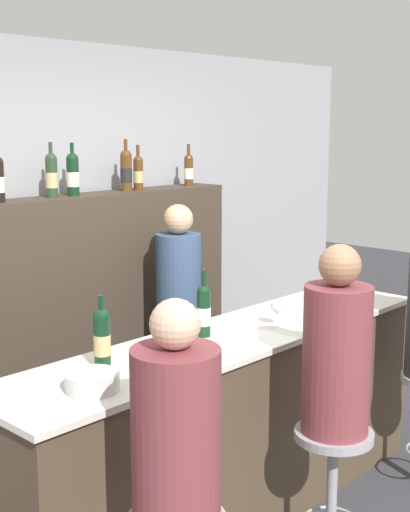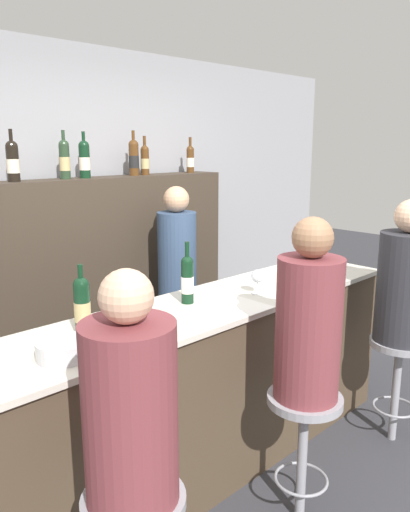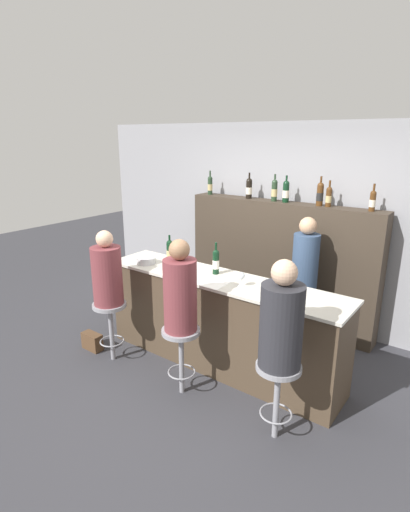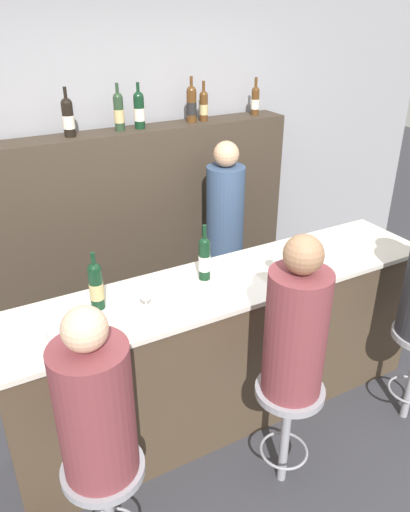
{
  "view_description": "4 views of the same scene",
  "coord_description": "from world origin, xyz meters",
  "px_view_note": "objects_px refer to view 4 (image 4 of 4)",
  "views": [
    {
      "loc": [
        -2.64,
        -2.03,
        2.07
      ],
      "look_at": [
        -0.14,
        0.33,
        1.43
      ],
      "focal_mm": 50.0,
      "sensor_mm": 36.0,
      "label": 1
    },
    {
      "loc": [
        -1.87,
        -1.6,
        1.87
      ],
      "look_at": [
        -0.06,
        0.28,
        1.28
      ],
      "focal_mm": 35.0,
      "sensor_mm": 36.0,
      "label": 2
    },
    {
      "loc": [
        2.21,
        -2.93,
        2.42
      ],
      "look_at": [
        -0.16,
        0.24,
        1.23
      ],
      "focal_mm": 28.0,
      "sensor_mm": 36.0,
      "label": 3
    },
    {
      "loc": [
        -1.36,
        -1.89,
        2.47
      ],
      "look_at": [
        -0.13,
        0.32,
        1.19
      ],
      "focal_mm": 35.0,
      "sensor_mm": 36.0,
      "label": 4
    }
  ],
  "objects_px": {
    "wine_bottle_counter_1": "(204,258)",
    "wine_bottle_backbar_1": "(68,117)",
    "wine_bottle_backbar_4": "(192,104)",
    "bar_stool_left": "(106,489)",
    "wine_bottle_backbar_2": "(119,111)",
    "wine_bottle_backbar_5": "(204,105)",
    "wine_bottle_backbar_6": "(255,100)",
    "wine_glass_0": "(146,296)",
    "bar_stool_middle": "(288,409)",
    "wine_bottle_backbar_3": "(139,110)",
    "bartender": "(224,244)",
    "guest_seated_middle": "(296,327)",
    "metal_bowl": "(70,330)",
    "wine_bottle_counter_0": "(96,285)",
    "wine_glass_1": "(277,258)",
    "guest_seated_left": "(95,405)"
  },
  "relations": [
    {
      "from": "wine_bottle_counter_1",
      "to": "wine_bottle_backbar_1",
      "type": "xyz_separation_m",
      "value": [
        -0.37,
        1.28,
        0.62
      ]
    },
    {
      "from": "bar_stool_left",
      "to": "wine_bottle_backbar_2",
      "type": "bearing_deg",
      "value": 65.78
    },
    {
      "from": "wine_bottle_backbar_3",
      "to": "wine_glass_0",
      "type": "distance_m",
      "value": 1.69
    },
    {
      "from": "wine_bottle_backbar_2",
      "to": "wine_glass_0",
      "type": "distance_m",
      "value": 1.64
    },
    {
      "from": "wine_bottle_backbar_6",
      "to": "wine_bottle_counter_1",
      "type": "bearing_deg",
      "value": -132.93
    },
    {
      "from": "wine_bottle_backbar_4",
      "to": "bartender",
      "type": "xyz_separation_m",
      "value": [
        0.06,
        -0.44,
        -1.04
      ]
    },
    {
      "from": "wine_bottle_backbar_2",
      "to": "bartender",
      "type": "xyz_separation_m",
      "value": [
        0.65,
        -0.44,
        -1.04
      ]
    },
    {
      "from": "wine_glass_1",
      "to": "guest_seated_left",
      "type": "relative_size",
      "value": 0.18
    },
    {
      "from": "wine_bottle_counter_1",
      "to": "bartender",
      "type": "xyz_separation_m",
      "value": [
        0.65,
        0.84,
        -0.42
      ]
    },
    {
      "from": "wine_bottle_backbar_1",
      "to": "wine_bottle_backbar_5",
      "type": "relative_size",
      "value": 1.1
    },
    {
      "from": "wine_bottle_backbar_5",
      "to": "bar_stool_middle",
      "type": "relative_size",
      "value": 0.45
    },
    {
      "from": "wine_bottle_backbar_2",
      "to": "wine_bottle_backbar_3",
      "type": "distance_m",
      "value": 0.16
    },
    {
      "from": "wine_glass_1",
      "to": "guest_seated_left",
      "type": "distance_m",
      "value": 1.43
    },
    {
      "from": "wine_bottle_backbar_2",
      "to": "wine_bottle_backbar_4",
      "type": "bearing_deg",
      "value": 0.0
    },
    {
      "from": "wine_bottle_backbar_6",
      "to": "metal_bowl",
      "type": "height_order",
      "value": "wine_bottle_backbar_6"
    },
    {
      "from": "wine_bottle_backbar_1",
      "to": "bar_stool_middle",
      "type": "height_order",
      "value": "wine_bottle_backbar_1"
    },
    {
      "from": "wine_bottle_backbar_2",
      "to": "wine_glass_0",
      "type": "xyz_separation_m",
      "value": [
        -0.43,
        -1.43,
        -0.67
      ]
    },
    {
      "from": "wine_bottle_counter_0",
      "to": "wine_bottle_backbar_5",
      "type": "height_order",
      "value": "wine_bottle_backbar_5"
    },
    {
      "from": "bartender",
      "to": "wine_bottle_counter_0",
      "type": "bearing_deg",
      "value": -147.1
    },
    {
      "from": "metal_bowl",
      "to": "wine_bottle_backbar_5",
      "type": "bearing_deg",
      "value": 43.32
    },
    {
      "from": "bar_stool_middle",
      "to": "guest_seated_middle",
      "type": "relative_size",
      "value": 0.78
    },
    {
      "from": "wine_bottle_backbar_2",
      "to": "wine_bottle_backbar_4",
      "type": "distance_m",
      "value": 0.6
    },
    {
      "from": "wine_bottle_counter_0",
      "to": "wine_bottle_backbar_2",
      "type": "height_order",
      "value": "wine_bottle_backbar_2"
    },
    {
      "from": "wine_bottle_backbar_2",
      "to": "wine_bottle_backbar_5",
      "type": "bearing_deg",
      "value": 0.0
    },
    {
      "from": "wine_bottle_backbar_3",
      "to": "wine_glass_1",
      "type": "relative_size",
      "value": 2.28
    },
    {
      "from": "wine_glass_1",
      "to": "wine_bottle_counter_0",
      "type": "bearing_deg",
      "value": 171.67
    },
    {
      "from": "wine_bottle_counter_1",
      "to": "wine_bottle_backbar_2",
      "type": "height_order",
      "value": "wine_bottle_backbar_2"
    },
    {
      "from": "metal_bowl",
      "to": "bar_stool_middle",
      "type": "relative_size",
      "value": 0.33
    },
    {
      "from": "metal_bowl",
      "to": "guest_seated_middle",
      "type": "bearing_deg",
      "value": -28.9
    },
    {
      "from": "wine_bottle_backbar_3",
      "to": "wine_bottle_backbar_1",
      "type": "bearing_deg",
      "value": 180.0
    },
    {
      "from": "wine_bottle_backbar_5",
      "to": "wine_bottle_counter_0",
      "type": "bearing_deg",
      "value": -136.6
    },
    {
      "from": "metal_bowl",
      "to": "bartender",
      "type": "relative_size",
      "value": 0.14
    },
    {
      "from": "wine_bottle_backbar_2",
      "to": "guest_seated_middle",
      "type": "distance_m",
      "value": 2.12
    },
    {
      "from": "wine_glass_1",
      "to": "bar_stool_middle",
      "type": "bearing_deg",
      "value": -117.98
    },
    {
      "from": "guest_seated_left",
      "to": "bartender",
      "type": "relative_size",
      "value": 0.52
    },
    {
      "from": "bartender",
      "to": "wine_bottle_backbar_2",
      "type": "bearing_deg",
      "value": 146.36
    },
    {
      "from": "wine_bottle_backbar_3",
      "to": "guest_seated_middle",
      "type": "relative_size",
      "value": 0.38
    },
    {
      "from": "wine_bottle_backbar_3",
      "to": "wine_bottle_backbar_6",
      "type": "distance_m",
      "value": 1.03
    },
    {
      "from": "wine_bottle_backbar_3",
      "to": "wine_bottle_backbar_6",
      "type": "xyz_separation_m",
      "value": [
        1.03,
        0.0,
        -0.02
      ]
    },
    {
      "from": "wine_bottle_counter_1",
      "to": "bartender",
      "type": "distance_m",
      "value": 1.14
    },
    {
      "from": "wine_bottle_backbar_4",
      "to": "wine_bottle_backbar_2",
      "type": "bearing_deg",
      "value": -180.0
    },
    {
      "from": "wine_bottle_backbar_4",
      "to": "bar_stool_left",
      "type": "xyz_separation_m",
      "value": [
        -1.49,
        -2.0,
        -1.24
      ]
    },
    {
      "from": "wine_glass_0",
      "to": "wine_bottle_backbar_1",
      "type": "bearing_deg",
      "value": 87.43
    },
    {
      "from": "guest_seated_middle",
      "to": "bartender",
      "type": "bearing_deg",
      "value": 70.99
    },
    {
      "from": "wine_bottle_backbar_6",
      "to": "wine_glass_0",
      "type": "relative_size",
      "value": 2.33
    },
    {
      "from": "wine_bottle_counter_1",
      "to": "wine_bottle_backbar_4",
      "type": "relative_size",
      "value": 1.0
    },
    {
      "from": "wine_bottle_backbar_3",
      "to": "bartender",
      "type": "xyz_separation_m",
      "value": [
        0.5,
        -0.44,
        -1.03
      ]
    },
    {
      "from": "wine_bottle_counter_0",
      "to": "wine_glass_0",
      "type": "height_order",
      "value": "wine_bottle_counter_0"
    },
    {
      "from": "wine_bottle_backbar_5",
      "to": "bartender",
      "type": "height_order",
      "value": "wine_bottle_backbar_5"
    },
    {
      "from": "wine_bottle_backbar_3",
      "to": "wine_bottle_backbar_2",
      "type": "bearing_deg",
      "value": -180.0
    }
  ]
}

